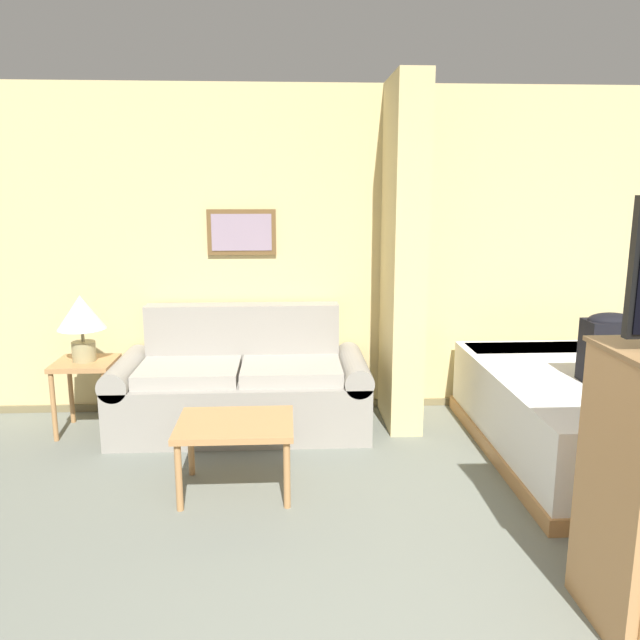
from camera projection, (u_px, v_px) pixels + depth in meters
wall_back at (365, 253)px, 5.08m from camera, size 6.66×0.16×2.60m
wall_partition_pillar at (403, 257)px, 4.70m from camera, size 0.24×0.69×2.60m
couch at (242, 387)px, 4.76m from camera, size 1.92×0.84×0.91m
coffee_table at (235, 430)px, 3.73m from camera, size 0.69×0.54×0.44m
side_table at (86, 373)px, 4.65m from camera, size 0.43×0.43×0.55m
table_lamp at (81, 317)px, 4.57m from camera, size 0.35×0.35×0.49m
bed at (600, 414)px, 4.28m from camera, size 1.55×2.03×0.57m
backpack at (609, 347)px, 4.00m from camera, size 0.31×0.24×0.46m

